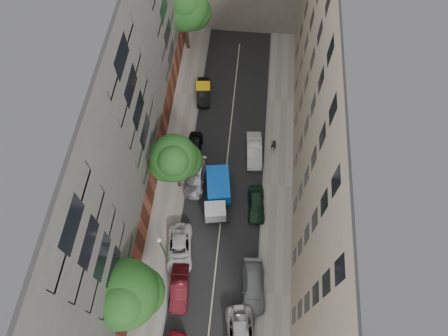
# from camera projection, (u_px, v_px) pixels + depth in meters

# --- Properties ---
(ground) EXTENTS (120.00, 120.00, 0.00)m
(ground) POSITION_uv_depth(u_px,v_px,m) (225.00, 181.00, 41.62)
(ground) COLOR #4C4C49
(ground) RESTS_ON ground
(road_surface) EXTENTS (8.00, 44.00, 0.02)m
(road_surface) POSITION_uv_depth(u_px,v_px,m) (225.00, 181.00, 41.61)
(road_surface) COLOR black
(road_surface) RESTS_ON ground
(sidewalk_left) EXTENTS (3.00, 44.00, 0.15)m
(sidewalk_left) POSITION_uv_depth(u_px,v_px,m) (173.00, 176.00, 41.81)
(sidewalk_left) COLOR gray
(sidewalk_left) RESTS_ON ground
(sidewalk_right) EXTENTS (3.00, 44.00, 0.15)m
(sidewalk_right) POSITION_uv_depth(u_px,v_px,m) (278.00, 185.00, 41.30)
(sidewalk_right) COLOR gray
(sidewalk_right) RESTS_ON ground
(building_left) EXTENTS (8.00, 44.00, 20.00)m
(building_left) POSITION_uv_depth(u_px,v_px,m) (94.00, 116.00, 33.34)
(building_left) COLOR #53504D
(building_left) RESTS_ON ground
(building_right) EXTENTS (8.00, 44.00, 20.00)m
(building_right) POSITION_uv_depth(u_px,v_px,m) (360.00, 138.00, 32.33)
(building_right) COLOR tan
(building_right) RESTS_ON ground
(tarp_truck) EXTENTS (2.91, 5.70, 2.50)m
(tarp_truck) POSITION_uv_depth(u_px,v_px,m) (217.00, 193.00, 39.44)
(tarp_truck) COLOR black
(tarp_truck) RESTS_ON ground
(car_left_1) EXTENTS (1.83, 4.46, 1.44)m
(car_left_1) POSITION_uv_depth(u_px,v_px,m) (180.00, 288.00, 35.70)
(car_left_1) COLOR #4B0F15
(car_left_1) RESTS_ON ground
(car_left_2) EXTENTS (2.90, 5.23, 1.38)m
(car_left_2) POSITION_uv_depth(u_px,v_px,m) (180.00, 249.00, 37.46)
(car_left_2) COLOR silver
(car_left_2) RESTS_ON ground
(car_left_3) EXTENTS (2.09, 4.75, 1.36)m
(car_left_3) POSITION_uv_depth(u_px,v_px,m) (196.00, 178.00, 41.07)
(car_left_3) COLOR #BCBCC1
(car_left_3) RESTS_ON ground
(car_left_4) EXTENTS (1.68, 3.89, 1.31)m
(car_left_4) POSITION_uv_depth(u_px,v_px,m) (195.00, 148.00, 42.83)
(car_left_4) COLOR black
(car_left_4) RESTS_ON ground
(car_left_5) EXTENTS (1.85, 4.25, 1.36)m
(car_left_5) POSITION_uv_depth(u_px,v_px,m) (203.00, 92.00, 46.42)
(car_left_5) COLOR black
(car_left_5) RESTS_ON ground
(car_right_1) EXTENTS (2.42, 5.14, 1.45)m
(car_right_1) POSITION_uv_depth(u_px,v_px,m) (254.00, 287.00, 35.73)
(car_right_1) COLOR gray
(car_right_1) RESTS_ON ground
(car_right_2) EXTENTS (1.97, 4.20, 1.39)m
(car_right_2) POSITION_uv_depth(u_px,v_px,m) (256.00, 204.00, 39.61)
(car_right_2) COLOR black
(car_right_2) RESTS_ON ground
(car_right_3) EXTENTS (1.97, 4.63, 1.48)m
(car_right_3) POSITION_uv_depth(u_px,v_px,m) (254.00, 150.00, 42.55)
(car_right_3) COLOR silver
(car_right_3) RESTS_ON ground
(tree_near) EXTENTS (5.62, 5.39, 8.76)m
(tree_near) POSITION_uv_depth(u_px,v_px,m) (126.00, 296.00, 30.33)
(tree_near) COLOR #382619
(tree_near) RESTS_ON sidewalk_left
(tree_mid) EXTENTS (4.85, 4.50, 8.13)m
(tree_mid) POSITION_uv_depth(u_px,v_px,m) (175.00, 160.00, 36.34)
(tree_mid) COLOR #382619
(tree_mid) RESTS_ON sidewalk_left
(tree_far) EXTENTS (5.83, 5.63, 9.22)m
(tree_far) POSITION_uv_depth(u_px,v_px,m) (185.00, 8.00, 45.12)
(tree_far) COLOR #382619
(tree_far) RESTS_ON sidewalk_left
(lamp_post) EXTENTS (0.36, 0.36, 6.88)m
(lamp_post) POSITION_uv_depth(u_px,v_px,m) (163.00, 250.00, 33.66)
(lamp_post) COLOR #185723
(lamp_post) RESTS_ON sidewalk_left
(pedestrian) EXTENTS (0.69, 0.53, 1.70)m
(pedestrian) POSITION_uv_depth(u_px,v_px,m) (274.00, 145.00, 42.59)
(pedestrian) COLOR black
(pedestrian) RESTS_ON sidewalk_right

